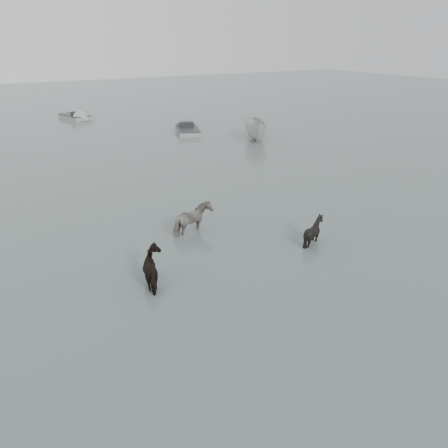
{
  "coord_description": "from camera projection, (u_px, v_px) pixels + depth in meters",
  "views": [
    {
      "loc": [
        -6.1,
        -11.6,
        6.97
      ],
      "look_at": [
        0.9,
        0.41,
        1.0
      ],
      "focal_mm": 35.0,
      "sensor_mm": 36.0,
      "label": 1
    }
  ],
  "objects": [
    {
      "name": "skiff_port",
      "position": [
        188.0,
        128.0,
        34.32
      ],
      "size": [
        3.17,
        5.29,
        0.75
      ],
      "primitive_type": null,
      "rotation": [
        0.0,
        0.0,
        1.24
      ],
      "color": "gray",
      "rests_on": "ground"
    },
    {
      "name": "skiff_mid",
      "position": [
        75.0,
        115.0,
        40.21
      ],
      "size": [
        2.82,
        4.95,
        0.75
      ],
      "primitive_type": null,
      "rotation": [
        0.0,
        0.0,
        -1.29
      ],
      "color": "#979997",
      "rests_on": "ground"
    },
    {
      "name": "pony_black",
      "position": [
        314.0,
        227.0,
        15.88
      ],
      "size": [
        1.35,
        1.27,
        1.22
      ],
      "primitive_type": "imported",
      "rotation": [
        0.0,
        0.0,
        1.26
      ],
      "color": "black",
      "rests_on": "ground"
    },
    {
      "name": "ground",
      "position": [
        207.0,
        260.0,
        14.78
      ],
      "size": [
        140.0,
        140.0,
        0.0
      ],
      "primitive_type": "plane",
      "color": "#4B5952",
      "rests_on": "ground"
    },
    {
      "name": "pony_pinto",
      "position": [
        192.0,
        215.0,
        16.68
      ],
      "size": [
        1.8,
        1.21,
        1.39
      ],
      "primitive_type": "imported",
      "rotation": [
        0.0,
        0.0,
        1.87
      ],
      "color": "black",
      "rests_on": "ground"
    },
    {
      "name": "pony_dark",
      "position": [
        156.0,
        264.0,
        13.23
      ],
      "size": [
        1.33,
        1.47,
        1.29
      ],
      "primitive_type": "imported",
      "rotation": [
        0.0,
        0.0,
        1.77
      ],
      "color": "black",
      "rests_on": "ground"
    },
    {
      "name": "boat_small",
      "position": [
        256.0,
        128.0,
        32.08
      ],
      "size": [
        3.24,
        4.26,
        1.55
      ],
      "primitive_type": "imported",
      "rotation": [
        0.0,
        0.0,
        -0.5
      ],
      "color": "beige",
      "rests_on": "ground"
    }
  ]
}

